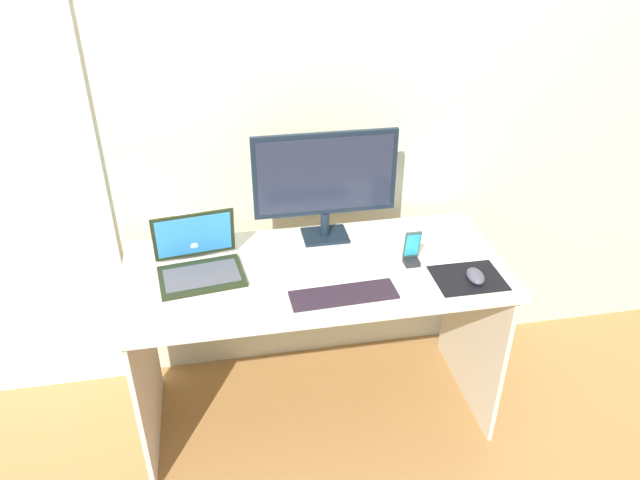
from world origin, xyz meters
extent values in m
plane|color=olive|center=(0.00, 0.00, 0.00)|extent=(8.00, 8.00, 0.00)
cube|color=#BBBC9C|center=(0.00, 0.41, 1.25)|extent=(6.00, 0.04, 2.50)
cube|color=beige|center=(0.00, 0.00, 0.73)|extent=(1.43, 0.63, 0.03)
cube|color=beige|center=(-0.67, 0.00, 0.36)|extent=(0.02, 0.59, 0.72)
cube|color=beige|center=(0.67, 0.00, 0.36)|extent=(0.02, 0.59, 0.72)
cube|color=black|center=(0.08, 0.22, 0.75)|extent=(0.18, 0.14, 0.01)
cylinder|color=black|center=(0.08, 0.22, 0.80)|extent=(0.04, 0.04, 0.10)
cube|color=black|center=(0.08, 0.22, 1.02)|extent=(0.56, 0.02, 0.34)
cube|color=#1E2333|center=(0.08, 0.21, 1.02)|extent=(0.52, 0.00, 0.30)
cube|color=black|center=(-0.42, 0.01, 0.75)|extent=(0.33, 0.24, 0.02)
cube|color=#47474C|center=(-0.42, 0.00, 0.76)|extent=(0.28, 0.18, 0.00)
cube|color=black|center=(-0.44, 0.13, 0.86)|extent=(0.31, 0.08, 0.20)
cube|color=#338CD8|center=(-0.44, 0.12, 0.86)|extent=(0.28, 0.07, 0.17)
sphere|color=silver|center=(-0.45, 0.21, 0.83)|extent=(0.18, 0.18, 0.18)
cube|color=black|center=(0.07, -0.19, 0.75)|extent=(0.38, 0.13, 0.01)
cube|color=black|center=(0.53, -0.17, 0.74)|extent=(0.25, 0.20, 0.00)
ellipsoid|color=#3F404C|center=(0.55, -0.19, 0.76)|extent=(0.07, 0.10, 0.04)
cube|color=black|center=(0.36, -0.04, 0.75)|extent=(0.06, 0.05, 0.02)
cube|color=#30413F|center=(0.36, -0.03, 0.82)|extent=(0.06, 0.03, 0.12)
cube|color=#26A5BF|center=(0.36, -0.03, 0.82)|extent=(0.05, 0.02, 0.10)
camera|label=1|loc=(-0.32, -1.85, 1.99)|focal=33.84mm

